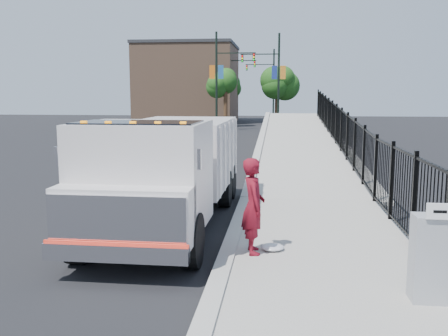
# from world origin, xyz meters

# --- Properties ---
(ground) EXTENTS (120.00, 120.00, 0.00)m
(ground) POSITION_xyz_m (0.00, 0.00, 0.00)
(ground) COLOR black
(ground) RESTS_ON ground
(sidewalk) EXTENTS (3.55, 12.00, 0.12)m
(sidewalk) POSITION_xyz_m (1.93, -2.00, 0.06)
(sidewalk) COLOR #9E998E
(sidewalk) RESTS_ON ground
(curb) EXTENTS (0.30, 12.00, 0.16)m
(curb) POSITION_xyz_m (0.00, -2.00, 0.08)
(curb) COLOR #ADAAA3
(curb) RESTS_ON ground
(ramp) EXTENTS (3.95, 24.06, 3.19)m
(ramp) POSITION_xyz_m (2.12, 16.00, 0.00)
(ramp) COLOR #9E998E
(ramp) RESTS_ON ground
(iron_fence) EXTENTS (0.10, 28.00, 1.80)m
(iron_fence) POSITION_xyz_m (3.55, 12.00, 0.90)
(iron_fence) COLOR black
(iron_fence) RESTS_ON ground
(truck) EXTENTS (2.54, 7.55, 2.58)m
(truck) POSITION_xyz_m (-1.59, 1.12, 1.45)
(truck) COLOR black
(truck) RESTS_ON ground
(worker) EXTENTS (0.54, 0.72, 1.78)m
(worker) POSITION_xyz_m (0.47, -0.88, 1.01)
(worker) COLOR maroon
(worker) RESTS_ON sidewalk
(utility_cabinet) EXTENTS (0.55, 0.40, 1.25)m
(utility_cabinet) POSITION_xyz_m (3.10, -2.78, 0.75)
(utility_cabinet) COLOR gray
(utility_cabinet) RESTS_ON sidewalk
(arrow_sign) EXTENTS (0.35, 0.04, 0.22)m
(arrow_sign) POSITION_xyz_m (3.10, -3.00, 1.48)
(arrow_sign) COLOR white
(arrow_sign) RESTS_ON utility_cabinet
(debris) EXTENTS (0.44, 0.44, 0.11)m
(debris) POSITION_xyz_m (0.83, -0.68, 0.18)
(debris) COLOR silver
(debris) RESTS_ON sidewalk
(light_pole_0) EXTENTS (3.77, 0.22, 8.00)m
(light_pole_0) POSITION_xyz_m (-4.00, 31.13, 4.36)
(light_pole_0) COLOR black
(light_pole_0) RESTS_ON ground
(light_pole_1) EXTENTS (3.78, 0.22, 8.00)m
(light_pole_1) POSITION_xyz_m (0.43, 32.53, 4.36)
(light_pole_1) COLOR black
(light_pole_1) RESTS_ON ground
(light_pole_2) EXTENTS (3.77, 0.22, 8.00)m
(light_pole_2) POSITION_xyz_m (-4.41, 40.51, 4.36)
(light_pole_2) COLOR black
(light_pole_2) RESTS_ON ground
(light_pole_3) EXTENTS (3.78, 0.22, 8.00)m
(light_pole_3) POSITION_xyz_m (-0.19, 47.47, 4.36)
(light_pole_3) COLOR black
(light_pole_3) RESTS_ON ground
(tree_0) EXTENTS (2.29, 2.29, 5.14)m
(tree_0) POSITION_xyz_m (-4.04, 35.57, 3.92)
(tree_0) COLOR #382314
(tree_0) RESTS_ON ground
(tree_1) EXTENTS (2.67, 2.67, 5.34)m
(tree_1) POSITION_xyz_m (0.55, 39.73, 3.95)
(tree_1) COLOR #382314
(tree_1) RESTS_ON ground
(tree_2) EXTENTS (2.62, 2.62, 5.31)m
(tree_2) POSITION_xyz_m (-5.09, 49.00, 3.95)
(tree_2) COLOR #382314
(tree_2) RESTS_ON ground
(building) EXTENTS (10.00, 10.00, 8.00)m
(building) POSITION_xyz_m (-9.00, 44.00, 4.00)
(building) COLOR #8C664C
(building) RESTS_ON ground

